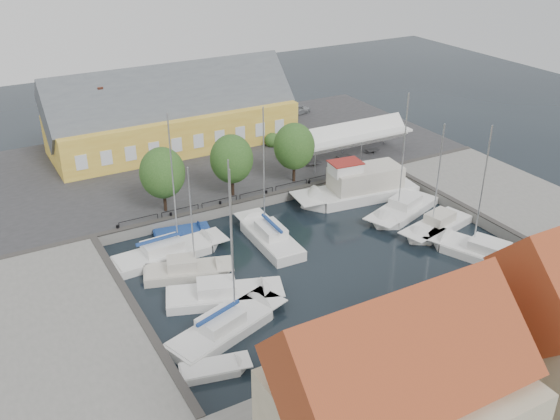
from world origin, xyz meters
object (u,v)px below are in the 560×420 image
at_px(east_boat_c, 483,255).
at_px(launch_sw, 214,371).
at_px(car_silver, 297,110).
at_px(west_boat_d, 225,329).
at_px(west_boat_c, 222,297).
at_px(center_sailboat, 269,238).
at_px(warehouse, 167,118).
at_px(east_boat_a, 403,211).
at_px(trawler, 359,188).
at_px(east_boat_b, 437,227).
at_px(car_red, 165,168).
at_px(west_boat_a, 168,254).
at_px(launch_nw, 181,234).
at_px(west_boat_b, 186,273).
at_px(tent_canopy, 352,135).

height_order(east_boat_c, launch_sw, east_boat_c).
distance_m(car_silver, west_boat_d, 46.77).
bearing_deg(east_boat_c, west_boat_c, 166.93).
xyz_separation_m(center_sailboat, west_boat_c, (-7.40, -6.08, -0.10)).
xyz_separation_m(warehouse, east_boat_c, (14.78, -36.04, -4.17)).
relative_size(center_sailboat, east_boat_a, 1.00).
relative_size(warehouse, center_sailboat, 2.23).
distance_m(trawler, east_boat_b, 9.48).
bearing_deg(car_red, west_boat_a, -116.33).
xyz_separation_m(west_boat_d, launch_nw, (2.42, 14.89, -0.18)).
bearing_deg(launch_nw, west_boat_d, -99.22).
height_order(launch_sw, launch_nw, launch_sw).
bearing_deg(west_boat_a, warehouse, 69.27).
height_order(car_silver, west_boat_a, west_boat_a).
bearing_deg(east_boat_b, warehouse, 115.76).
bearing_deg(car_red, east_boat_b, -57.62).
distance_m(car_silver, car_red, 25.19).
relative_size(trawler, west_boat_c, 1.12).
height_order(east_boat_b, launch_nw, east_boat_b).
xyz_separation_m(center_sailboat, west_boat_b, (-8.49, -1.56, -0.10)).
height_order(car_red, launch_sw, car_red).
bearing_deg(tent_canopy, east_boat_a, -101.44).
xyz_separation_m(car_red, west_boat_d, (-5.28, -26.52, -1.43)).
xyz_separation_m(west_boat_a, west_boat_d, (-0.03, -11.78, -0.00)).
bearing_deg(east_boat_b, car_silver, 82.07).
relative_size(trawler, east_boat_c, 1.10).
bearing_deg(center_sailboat, west_boat_d, -131.90).
relative_size(car_red, center_sailboat, 0.33).
height_order(west_boat_a, launch_sw, west_boat_a).
bearing_deg(car_silver, trawler, 149.04).
xyz_separation_m(east_boat_a, west_boat_c, (-21.39, -4.76, -0.00)).
bearing_deg(launch_sw, west_boat_b, 76.99).
distance_m(tent_canopy, car_red, 20.91).
distance_m(tent_canopy, center_sailboat, 20.08).
bearing_deg(east_boat_a, warehouse, 118.33).
bearing_deg(east_boat_c, center_sailboat, 142.63).
xyz_separation_m(tent_canopy, east_boat_c, (-1.81, -22.19, -3.43)).
relative_size(car_silver, launch_nw, 0.78).
xyz_separation_m(warehouse, west_boat_c, (-7.28, -30.92, -4.17)).
height_order(west_boat_b, launch_sw, west_boat_b).
distance_m(tent_canopy, launch_nw, 23.90).
bearing_deg(west_boat_d, car_silver, 53.23).
bearing_deg(warehouse, west_boat_c, -103.25).
bearing_deg(warehouse, center_sailboat, -89.73).
height_order(tent_canopy, east_boat_b, east_boat_b).
distance_m(warehouse, west_boat_b, 28.01).
xyz_separation_m(car_red, launch_sw, (-7.66, -29.93, -1.61)).
bearing_deg(west_boat_d, west_boat_b, 87.76).
height_order(tent_canopy, launch_sw, tent_canopy).
distance_m(east_boat_b, west_boat_d, 23.75).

